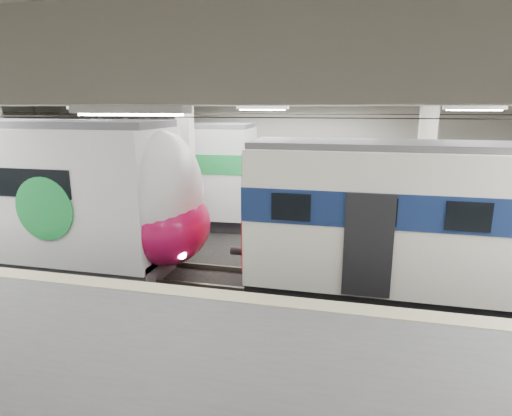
# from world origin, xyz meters

# --- Properties ---
(station_hall) EXTENTS (36.00, 24.00, 5.75)m
(station_hall) POSITION_xyz_m (0.00, -1.74, 3.24)
(station_hall) COLOR black
(station_hall) RESTS_ON ground
(modern_emu) EXTENTS (14.29, 2.95, 4.59)m
(modern_emu) POSITION_xyz_m (-7.70, -0.00, 2.25)
(modern_emu) COLOR silver
(modern_emu) RESTS_ON ground
(older_rer) EXTENTS (12.38, 2.73, 4.13)m
(older_rer) POSITION_xyz_m (6.31, 0.00, 2.17)
(older_rer) COLOR white
(older_rer) RESTS_ON ground
(far_train) EXTENTS (13.52, 3.36, 4.30)m
(far_train) POSITION_xyz_m (-8.00, 5.50, 2.22)
(far_train) COLOR silver
(far_train) RESTS_ON ground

